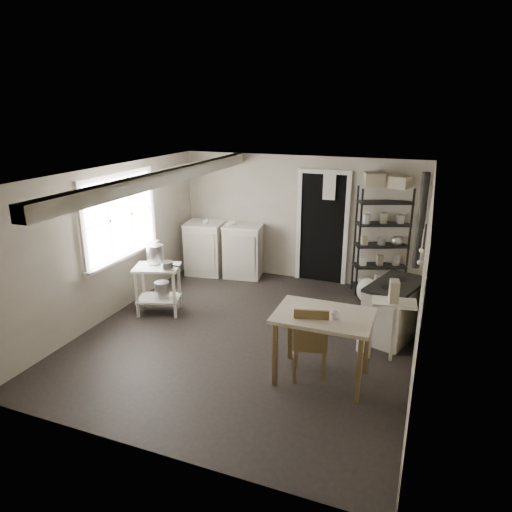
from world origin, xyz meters
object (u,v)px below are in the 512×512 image
(prep_table, at_px, (158,289))
(base_cabinets, at_px, (224,251))
(stove, at_px, (394,307))
(chair, at_px, (311,340))
(stockpot, at_px, (155,254))
(shelf_rack, at_px, (381,240))
(flour_sack, at_px, (367,289))
(work_table, at_px, (322,350))

(prep_table, height_order, base_cabinets, base_cabinets)
(stove, bearing_deg, prep_table, -153.26)
(stove, bearing_deg, chair, -102.44)
(prep_table, height_order, stockpot, stockpot)
(shelf_rack, bearing_deg, chair, -120.98)
(prep_table, bearing_deg, flour_sack, 27.67)
(stockpot, distance_m, shelf_rack, 3.79)
(base_cabinets, height_order, shelf_rack, shelf_rack)
(base_cabinets, height_order, chair, same)
(stockpot, xyz_separation_m, base_cabinets, (0.31, 1.88, -0.48))
(work_table, relative_size, flour_sack, 2.64)
(shelf_rack, height_order, work_table, shelf_rack)
(base_cabinets, height_order, stove, base_cabinets)
(chair, relative_size, flour_sack, 2.26)
(base_cabinets, bearing_deg, prep_table, -105.46)
(prep_table, height_order, stove, stove)
(base_cabinets, height_order, flour_sack, base_cabinets)
(stockpot, height_order, stove, stockpot)
(work_table, bearing_deg, stockpot, 160.90)
(chair, bearing_deg, stove, 46.69)
(base_cabinets, relative_size, flour_sack, 3.63)
(stockpot, height_order, base_cabinets, stockpot)
(prep_table, relative_size, stove, 0.76)
(prep_table, distance_m, chair, 2.83)
(prep_table, xyz_separation_m, work_table, (2.82, -0.90, -0.02))
(stove, xyz_separation_m, chair, (-0.84, -1.42, 0.04))
(prep_table, bearing_deg, work_table, -17.68)
(work_table, xyz_separation_m, chair, (-0.14, 0.01, 0.10))
(base_cabinets, bearing_deg, flour_sack, -17.35)
(flour_sack, bearing_deg, base_cabinets, 171.75)
(stockpot, relative_size, stove, 0.28)
(chair, height_order, flour_sack, chair)
(shelf_rack, xyz_separation_m, flour_sack, (-0.11, -0.53, -0.71))
(stockpot, height_order, shelf_rack, shelf_rack)
(prep_table, bearing_deg, shelf_rack, 34.05)
(stockpot, distance_m, chair, 2.97)
(chair, bearing_deg, flour_sack, 69.56)
(work_table, bearing_deg, stove, 64.01)
(shelf_rack, relative_size, work_table, 1.67)
(stockpot, distance_m, base_cabinets, 1.96)
(work_table, distance_m, chair, 0.18)
(shelf_rack, distance_m, work_table, 3.08)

